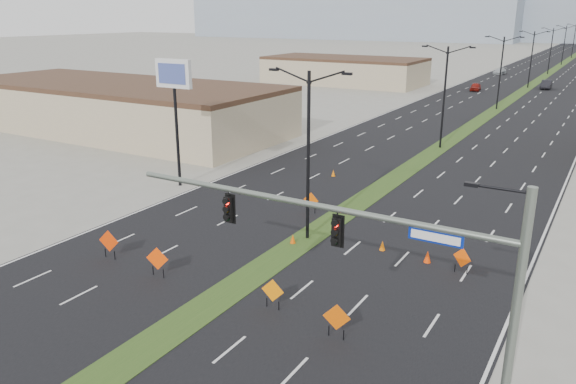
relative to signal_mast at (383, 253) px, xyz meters
The scene contains 29 objects.
ground 10.01m from the signal_mast, 166.85° to the right, with size 600.00×600.00×0.00m, color gray.
road_surface 98.49m from the signal_mast, 94.99° to the left, with size 25.00×400.00×0.02m, color black.
median_strip 98.49m from the signal_mast, 94.99° to the left, with size 2.00×400.00×0.04m, color #294619.
building_sw_near 51.83m from the signal_mast, 147.26° to the left, with size 40.00×16.00×5.00m, color tan.
building_sw_far 92.41m from the signal_mast, 116.04° to the left, with size 30.00×14.00×4.50m, color tan.
mesa_west 306.35m from the signal_mast, 114.82° to the left, with size 180.00×50.00×22.00m, color #8B97AC.
mesa_backdrop 320.53m from the signal_mast, 96.91° to the left, with size 140.00×50.00×32.00m, color #8B97AC.
signal_mast is the anchor object (origin of this frame).
streetlight_0 13.18m from the signal_mast, 130.54° to the left, with size 5.15×0.24×10.02m.
streetlight_1 38.96m from the signal_mast, 102.69° to the left, with size 5.15×0.24×10.02m.
streetlight_2 66.56m from the signal_mast, 97.39° to the left, with size 5.15×0.24×10.02m.
streetlight_3 94.39m from the signal_mast, 95.20° to the left, with size 5.15×0.24×10.02m.
streetlight_4 122.30m from the signal_mast, 94.01° to the left, with size 5.15×0.24×10.02m.
streetlight_5 150.25m from the signal_mast, 93.26° to the left, with size 5.15×0.24×10.02m.
streetlight_6 178.21m from the signal_mast, 92.75° to the left, with size 5.15×0.24×10.02m.
car_left 86.54m from the signal_mast, 100.59° to the left, with size 1.59×3.95×1.34m, color maroon.
car_mid 94.30m from the signal_mast, 93.35° to the left, with size 1.64×4.71×1.55m, color black.
car_far 117.81m from the signal_mast, 98.70° to the left, with size 1.90×4.68×1.36m, color silver.
construction_sign_0 17.12m from the signal_mast, behind, with size 1.24×0.26×1.67m.
construction_sign_1 13.34m from the signal_mast, behind, with size 1.19×0.37×1.64m.
construction_sign_2 18.08m from the signal_mast, 126.75° to the left, with size 1.10×0.12×1.46m.
construction_sign_3 7.24m from the signal_mast, 163.48° to the left, with size 1.12×0.16×1.49m.
construction_sign_4 4.58m from the signal_mast, 155.84° to the left, with size 1.16×0.33×1.58m.
construction_sign_5 10.66m from the signal_mast, 85.98° to the left, with size 1.01×0.46×1.44m.
cone_0 13.30m from the signal_mast, 135.21° to the left, with size 0.36×0.36×0.59m, color #D84D04.
cone_1 12.19m from the signal_mast, 110.52° to the left, with size 0.35×0.35×0.58m, color #E46504.
cone_2 11.30m from the signal_mast, 96.84° to the left, with size 0.41×0.41×0.68m, color #F13C05.
cone_3 26.93m from the signal_mast, 119.87° to the left, with size 0.34×0.34×0.56m, color orange.
pole_sign_west 27.01m from the signal_mast, 147.26° to the left, with size 3.20×0.44×9.80m.
Camera 1 is at (15.09, -15.75, 13.01)m, focal length 35.00 mm.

